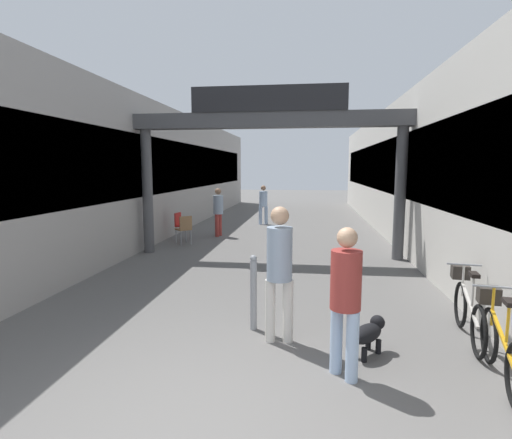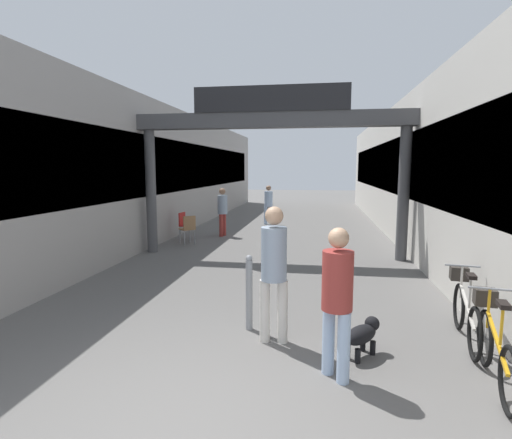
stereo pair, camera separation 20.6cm
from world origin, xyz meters
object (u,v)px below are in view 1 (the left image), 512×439
at_px(bicycle_orange_nearest, 499,341).
at_px(cafe_chair_wood_nearer, 184,227).
at_px(pedestrian_with_dog, 346,293).
at_px(bollard_post_metal, 253,292).
at_px(pedestrian_companion, 279,265).
at_px(pedestrian_elderly_walking, 263,202).
at_px(dog_on_leash, 369,333).
at_px(bicycle_silver_second, 467,307).
at_px(pedestrian_carrying_crate, 218,209).
at_px(cafe_chair_red_farther, 181,223).

distance_m(bicycle_orange_nearest, cafe_chair_wood_nearer, 9.26).
distance_m(pedestrian_with_dog, bicycle_orange_nearest, 1.80).
xyz_separation_m(pedestrian_with_dog, bollard_post_metal, (-1.19, 1.19, -0.42)).
xyz_separation_m(pedestrian_companion, pedestrian_elderly_walking, (-1.51, 11.26, -0.14)).
xyz_separation_m(pedestrian_companion, dog_on_leash, (1.15, -0.22, -0.79)).
relative_size(bicycle_silver_second, bollard_post_metal, 1.52).
xyz_separation_m(pedestrian_companion, bollard_post_metal, (-0.40, 0.37, -0.51)).
relative_size(pedestrian_carrying_crate, bicycle_silver_second, 0.99).
bearing_deg(bicycle_orange_nearest, bicycle_silver_second, 86.20).
bearing_deg(dog_on_leash, bicycle_silver_second, 26.55).
xyz_separation_m(pedestrian_with_dog, pedestrian_elderly_walking, (-2.30, 12.08, -0.05)).
bearing_deg(pedestrian_companion, bicycle_silver_second, 10.71).
bearing_deg(bicycle_orange_nearest, cafe_chair_red_farther, 128.31).
height_order(pedestrian_elderly_walking, bollard_post_metal, pedestrian_elderly_walking).
height_order(pedestrian_with_dog, cafe_chair_wood_nearer, pedestrian_with_dog).
distance_m(pedestrian_elderly_walking, bicycle_orange_nearest, 12.56).
xyz_separation_m(pedestrian_companion, pedestrian_carrying_crate, (-2.71, 8.18, -0.12)).
bearing_deg(bicycle_orange_nearest, cafe_chair_wood_nearer, 129.51).
height_order(pedestrian_carrying_crate, bicycle_silver_second, pedestrian_carrying_crate).
bearing_deg(cafe_chair_wood_nearer, bicycle_silver_second, -45.32).
xyz_separation_m(cafe_chair_wood_nearer, cafe_chair_red_farther, (-0.38, 0.79, 0.00)).
bearing_deg(bicycle_silver_second, dog_on_leash, -153.45).
relative_size(pedestrian_companion, pedestrian_elderly_walking, 1.13).
distance_m(pedestrian_carrying_crate, dog_on_leash, 9.27).
distance_m(pedestrian_elderly_walking, cafe_chair_red_farther, 4.58).
bearing_deg(pedestrian_with_dog, bicycle_silver_second, 36.34).
bearing_deg(bicycle_silver_second, pedestrian_with_dog, -143.66).
distance_m(bicycle_silver_second, cafe_chair_wood_nearer, 8.48).
bearing_deg(pedestrian_with_dog, bicycle_orange_nearest, 6.52).
bearing_deg(bollard_post_metal, cafe_chair_wood_nearer, 115.97).
xyz_separation_m(pedestrian_elderly_walking, dog_on_leash, (2.66, -11.49, -0.65)).
relative_size(pedestrian_elderly_walking, bollard_post_metal, 1.47).
bearing_deg(bicycle_silver_second, bicycle_orange_nearest, -93.80).
height_order(pedestrian_companion, bicycle_silver_second, pedestrian_companion).
bearing_deg(pedestrian_with_dog, cafe_chair_wood_nearer, 119.71).
distance_m(pedestrian_companion, cafe_chair_red_farther, 8.24).
bearing_deg(bicycle_orange_nearest, dog_on_leash, 163.26).
xyz_separation_m(pedestrian_with_dog, cafe_chair_wood_nearer, (-4.18, 7.33, -0.44)).
xyz_separation_m(bollard_post_metal, cafe_chair_wood_nearer, (-2.99, 6.15, -0.02)).
bearing_deg(pedestrian_with_dog, pedestrian_companion, 133.93).
bearing_deg(pedestrian_elderly_walking, cafe_chair_red_farther, -119.77).
bearing_deg(cafe_chair_wood_nearer, pedestrian_carrying_crate, 67.83).
distance_m(pedestrian_with_dog, dog_on_leash, 0.99).
bearing_deg(bollard_post_metal, dog_on_leash, -20.81).
xyz_separation_m(pedestrian_carrying_crate, bicycle_silver_second, (5.28, -7.69, -0.51)).
relative_size(dog_on_leash, cafe_chair_red_farther, 0.69).
relative_size(dog_on_leash, bicycle_orange_nearest, 0.37).
bearing_deg(bollard_post_metal, pedestrian_elderly_walking, 95.82).
height_order(pedestrian_companion, bicycle_orange_nearest, pedestrian_companion).
relative_size(pedestrian_companion, bicycle_silver_second, 1.10).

